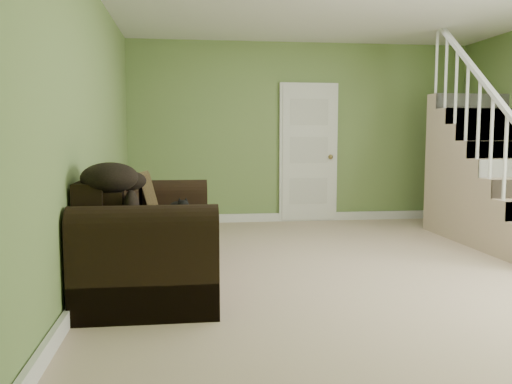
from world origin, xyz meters
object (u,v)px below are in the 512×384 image
object	(u,v)px
side_table	(136,219)
cat	(178,210)
banana	(160,229)
sofa	(148,240)

from	to	relation	value
side_table	cat	distance (m)	1.44
side_table	banana	xyz separation A→B (m)	(0.37, -1.95, 0.21)
sofa	banana	bearing A→B (deg)	-72.96
banana	sofa	bearing A→B (deg)	106.18
sofa	banana	xyz separation A→B (m)	(0.13, -0.43, 0.17)
sofa	side_table	bearing A→B (deg)	98.84
cat	banana	world-z (taller)	cat
sofa	banana	distance (m)	0.48
sofa	side_table	size ratio (longest dim) A/B	2.80
sofa	side_table	xyz separation A→B (m)	(-0.24, 1.52, -0.04)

